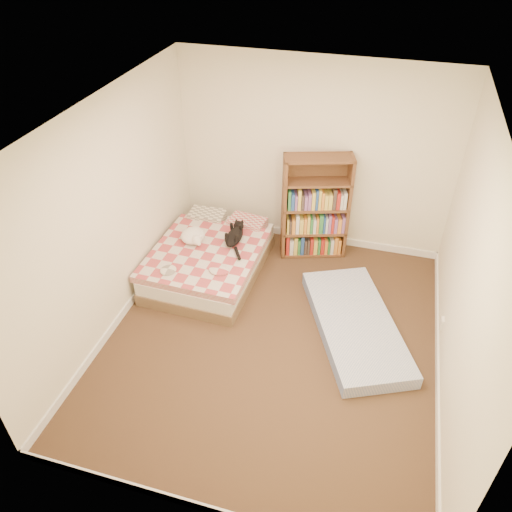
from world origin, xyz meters
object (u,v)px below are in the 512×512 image
(bookshelf, at_px, (315,218))
(white_dog, at_px, (193,236))
(floor_mattress, at_px, (355,325))
(bed, at_px, (211,258))
(black_cat, at_px, (235,235))

(bookshelf, bearing_deg, white_dog, -168.57)
(floor_mattress, bearing_deg, white_dog, 140.49)
(bed, xyz_separation_m, bookshelf, (1.17, 0.79, 0.32))
(bed, distance_m, floor_mattress, 2.00)
(black_cat, bearing_deg, floor_mattress, -28.62)
(bed, bearing_deg, bookshelf, 35.66)
(bookshelf, relative_size, black_cat, 2.00)
(floor_mattress, relative_size, black_cat, 2.52)
(white_dog, bearing_deg, bed, -2.05)
(bed, distance_m, black_cat, 0.43)
(black_cat, distance_m, white_dog, 0.52)
(bookshelf, distance_m, black_cat, 1.08)
(white_dog, bearing_deg, bookshelf, 30.50)
(bed, relative_size, white_dog, 5.19)
(bed, xyz_separation_m, white_dog, (-0.22, 0.01, 0.29))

